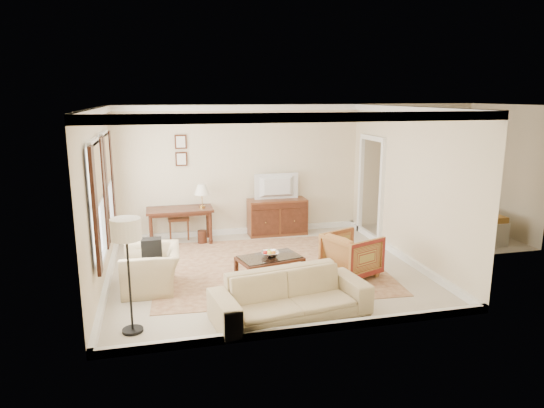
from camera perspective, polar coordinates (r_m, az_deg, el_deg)
name	(u,v)px	position (r m, az deg, el deg)	size (l,w,h in m)	color
room_shell	(265,133)	(8.32, -0.86, 8.40)	(5.51, 5.01, 2.91)	beige
annex_bedroom	(449,221)	(11.53, 20.15, -1.93)	(3.00, 2.70, 2.90)	beige
window_front	(97,202)	(7.60, -19.87, 0.21)	(0.12, 1.56, 1.80)	#CCB284
window_rear	(107,183)	(9.16, -18.86, 2.30)	(0.12, 1.56, 1.80)	#CCB284
doorway	(371,190)	(10.80, 11.52, 1.65)	(0.10, 1.12, 2.25)	white
rug	(269,266)	(9.01, -0.38, -7.35)	(4.05, 3.47, 0.01)	brown
writing_desk	(180,214)	(10.44, -10.79, -1.11)	(1.38, 0.69, 0.75)	#4C2315
desk_chair	(178,215)	(10.81, -10.97, -1.30)	(0.45, 0.45, 1.05)	brown
desk_lamp	(202,196)	(10.40, -8.24, 0.96)	(0.32, 0.32, 0.50)	silver
framed_prints	(181,150)	(10.64, -10.66, 6.24)	(0.25, 0.04, 0.68)	#4C2315
sideboard	(277,217)	(10.97, 0.61, -1.51)	(1.32, 0.51, 0.81)	brown
tv	(277,179)	(10.77, 0.65, 3.01)	(0.95, 0.55, 0.12)	black
coffee_table	(270,262)	(8.22, -0.28, -6.88)	(1.16, 0.84, 0.45)	#4C2315
fruit_bowl	(270,253)	(8.19, -0.21, -5.79)	(0.42, 0.42, 0.10)	silver
book_a	(254,272)	(8.28, -2.14, -7.95)	(0.28, 0.04, 0.38)	brown
book_b	(287,271)	(8.30, 1.80, -7.94)	(0.28, 0.03, 0.38)	brown
striped_armchair	(352,253)	(8.58, 9.36, -5.65)	(0.81, 0.76, 0.84)	maroon
club_armchair	(151,262)	(8.12, -14.04, -6.65)	(1.04, 0.68, 0.91)	#C5B385
backpack	(152,248)	(8.02, -13.98, -5.05)	(0.32, 0.22, 0.40)	black
sofa	(291,288)	(6.93, 2.22, -9.87)	(2.22, 0.65, 0.87)	#C5B385
floor_lamp	(126,238)	(6.48, -16.75, -3.82)	(0.39, 0.39, 1.56)	black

